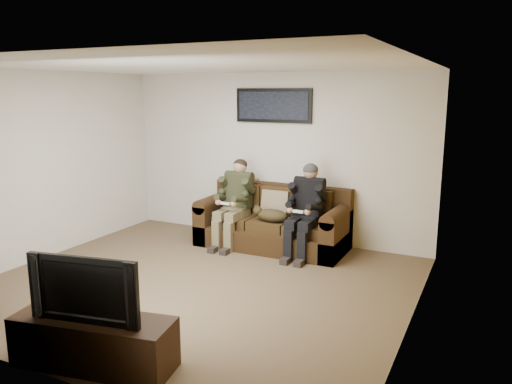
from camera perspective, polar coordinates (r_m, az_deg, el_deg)
The scene contains 16 objects.
floor at distance 6.24m, azimuth -6.63°, elevation -10.41°, with size 5.00×5.00×0.00m, color brown.
ceiling at distance 5.80m, azimuth -7.24°, elevation 14.17°, with size 5.00×5.00×0.00m, color silver.
wall_back at distance 7.85m, azimuth 2.02°, elevation 4.01°, with size 5.00×5.00×0.00m, color beige.
wall_front at distance 4.22m, azimuth -23.71°, elevation -3.47°, with size 5.00×5.00×0.00m, color beige.
wall_left at distance 7.53m, azimuth -23.15°, elevation 2.77°, with size 4.50×4.50×0.00m, color beige.
wall_right at distance 5.01m, azimuth 17.88°, elevation -0.82°, with size 4.50×4.50×0.00m, color beige.
accent_wall_right at distance 5.01m, azimuth 17.77°, elevation -0.81°, with size 4.50×4.50×0.00m, color #A37010.
sofa at distance 7.58m, azimuth 2.09°, elevation -3.65°, with size 2.22×0.96×0.91m.
throw_pillow at distance 7.54m, azimuth 2.24°, elevation -1.35°, with size 0.42×0.12×0.40m, color #866F57.
throw_blanket at distance 7.98m, azimuth -1.49°, elevation 1.29°, with size 0.45×0.22×0.08m, color gray.
person_left at distance 7.57m, azimuth -2.42°, elevation -0.64°, with size 0.51×0.87×1.30m.
person_right at distance 7.11m, azimuth 5.72°, elevation -1.46°, with size 0.51×0.86×1.31m.
cat at distance 7.28m, azimuth 1.73°, elevation -2.64°, with size 0.66×0.26×0.24m.
framed_poster at distance 7.75m, azimuth 1.99°, elevation 9.85°, with size 1.25×0.05×0.52m.
tv_stand at distance 4.65m, azimuth -18.01°, elevation -15.96°, with size 1.40×0.45×0.44m, color black.
television at distance 4.44m, azimuth -18.42°, elevation -10.14°, with size 1.00×0.13×0.57m, color black.
Camera 1 is at (3.16, -4.86, 2.32)m, focal length 35.00 mm.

